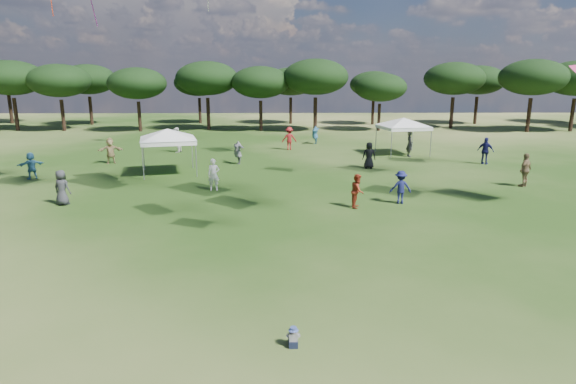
% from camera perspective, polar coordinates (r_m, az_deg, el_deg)
% --- Properties ---
extents(tree_line, '(108.78, 17.63, 7.77)m').
position_cam_1_polar(tree_line, '(55.17, 2.12, 13.21)').
color(tree_line, black).
rests_on(tree_line, ground).
extents(tent_left, '(6.23, 6.23, 3.03)m').
position_cam_1_polar(tent_left, '(29.89, -14.09, 7.06)').
color(tent_left, gray).
rests_on(tent_left, ground).
extents(tent_right, '(6.44, 6.44, 3.06)m').
position_cam_1_polar(tent_right, '(37.32, 13.55, 8.37)').
color(tent_right, gray).
rests_on(tent_right, ground).
extents(toddler, '(0.31, 0.35, 0.47)m').
position_cam_1_polar(toddler, '(11.04, 0.64, -16.87)').
color(toddler, '#151B31').
rests_on(toddler, ground).
extents(festival_crowd, '(29.40, 22.36, 1.92)m').
position_cam_1_polar(festival_crowd, '(32.12, -2.06, 4.72)').
color(festival_crowd, black).
rests_on(festival_crowd, ground).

